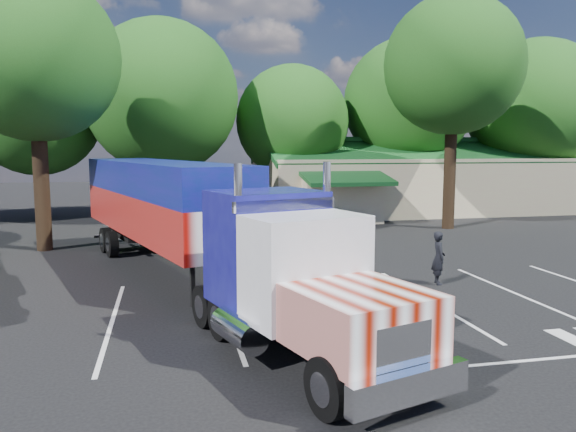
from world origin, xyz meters
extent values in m
plane|color=black|center=(0.00, 0.00, 0.00)|extent=(120.00, 120.00, 0.00)
cube|color=#C0BA8F|center=(14.00, 18.00, 2.00)|extent=(24.00, 11.00, 4.00)
cube|color=#154C1F|center=(14.00, 15.60, 4.50)|extent=(24.20, 6.25, 2.10)
cube|color=#154C1F|center=(14.00, 20.40, 4.50)|extent=(24.20, 6.25, 2.10)
cube|color=#C0BA8F|center=(6.00, 12.30, 1.40)|extent=(5.00, 2.50, 2.80)
cube|color=#154C1F|center=(6.00, 11.00, 2.90)|extent=(5.40, 3.19, 0.80)
cylinder|color=black|center=(-13.00, 17.80, 2.00)|extent=(0.70, 0.70, 4.00)
sphere|color=#1D4A15|center=(-13.00, 17.80, 7.15)|extent=(8.40, 8.40, 8.40)
cylinder|color=black|center=(-5.00, 16.20, 2.15)|extent=(0.70, 0.70, 4.30)
sphere|color=#1D4A15|center=(-5.00, 16.20, 8.05)|extent=(10.00, 10.00, 10.00)
cylinder|color=black|center=(4.00, 17.50, 1.80)|extent=(0.70, 0.70, 3.60)
sphere|color=#1D4A15|center=(4.00, 17.50, 6.60)|extent=(8.00, 8.00, 8.00)
cylinder|color=black|center=(13.00, 18.00, 2.25)|extent=(0.70, 0.70, 4.50)
sphere|color=#1D4A15|center=(13.00, 18.00, 8.10)|extent=(9.60, 9.60, 9.60)
cylinder|color=black|center=(23.00, 16.80, 1.95)|extent=(0.70, 0.70, 3.90)
sphere|color=#1D4A15|center=(23.00, 16.80, 7.80)|extent=(10.40, 10.40, 10.40)
cylinder|color=black|center=(-10.50, 6.00, 3.00)|extent=(0.70, 0.70, 6.00)
sphere|color=#1D4A15|center=(-10.50, 6.00, 8.85)|extent=(7.60, 7.60, 7.60)
cylinder|color=black|center=(11.50, 8.50, 3.25)|extent=(0.70, 0.70, 6.50)
sphere|color=#1D4A15|center=(11.50, 8.50, 9.50)|extent=(8.00, 8.00, 8.00)
cube|color=black|center=(-1.95, -9.44, 0.78)|extent=(3.20, 7.26, 0.26)
cube|color=white|center=(-0.77, -13.16, 0.68)|extent=(2.56, 1.04, 0.57)
cube|color=white|center=(-0.83, -12.96, 1.30)|extent=(1.23, 0.50, 0.94)
cube|color=white|center=(-1.20, -11.82, 1.51)|extent=(3.04, 3.10, 1.20)
cube|color=silver|center=(-1.83, -9.84, 2.13)|extent=(2.98, 2.37, 2.39)
cube|color=black|center=(-1.62, -10.49, 2.65)|extent=(2.31, 0.80, 1.04)
cube|color=white|center=(-2.09, -9.00, 3.48)|extent=(2.61, 0.92, 0.26)
cube|color=#100E62|center=(-2.39, -8.06, 2.34)|extent=(3.11, 2.77, 2.81)
cylinder|color=white|center=(-3.25, -9.31, 2.70)|extent=(0.24, 0.24, 3.54)
cylinder|color=white|center=(-0.97, -8.59, 2.70)|extent=(0.24, 0.24, 3.54)
cylinder|color=white|center=(-3.32, -9.77, 0.78)|extent=(1.16, 1.79, 0.69)
cylinder|color=white|center=(-0.65, -8.92, 0.78)|extent=(1.16, 1.79, 0.69)
cube|color=white|center=(-5.13, 0.57, 2.24)|extent=(6.61, 13.51, 1.56)
cube|color=navy|center=(-5.13, 0.57, 3.64)|extent=(6.61, 13.51, 1.25)
cube|color=black|center=(-6.46, 4.73, 0.88)|extent=(2.29, 3.85, 0.36)
cube|color=black|center=(-4.13, -5.01, 0.73)|extent=(0.16, 0.16, 1.46)
cube|color=black|center=(-2.74, -4.56, 0.73)|extent=(0.16, 0.16, 1.46)
cube|color=white|center=(-7.18, 7.01, 0.47)|extent=(2.42, 0.87, 0.12)
cylinder|color=black|center=(-2.08, -12.65, 0.57)|extent=(0.69, 1.20, 1.14)
cylinder|color=black|center=(0.00, -11.99, 0.57)|extent=(0.69, 1.20, 1.14)
cylinder|color=black|center=(-3.53, -8.09, 0.57)|extent=(0.69, 1.20, 1.14)
cylinder|color=black|center=(-1.45, -7.43, 0.57)|extent=(0.69, 1.20, 1.14)
cylinder|color=black|center=(-3.88, -7.00, 0.57)|extent=(0.69, 1.20, 1.14)
cylinder|color=black|center=(-1.79, -6.34, 0.57)|extent=(0.69, 1.20, 1.14)
cylinder|color=black|center=(-7.25, 3.61, 0.57)|extent=(0.69, 1.20, 1.14)
cylinder|color=black|center=(-5.16, 4.27, 0.57)|extent=(0.69, 1.20, 1.14)
cylinder|color=black|center=(-7.62, 4.80, 0.57)|extent=(0.69, 1.20, 1.14)
cylinder|color=black|center=(-5.54, 5.46, 0.57)|extent=(0.69, 1.20, 1.14)
imported|color=black|center=(4.50, -3.94, 0.94)|extent=(0.58, 0.77, 1.88)
imported|color=black|center=(1.80, 7.00, 0.45)|extent=(0.68, 1.75, 0.91)
imported|color=#ADB0B5|center=(5.00, 10.50, 0.62)|extent=(3.93, 1.95, 1.24)
camera|label=1|loc=(-4.81, -21.81, 4.84)|focal=35.00mm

